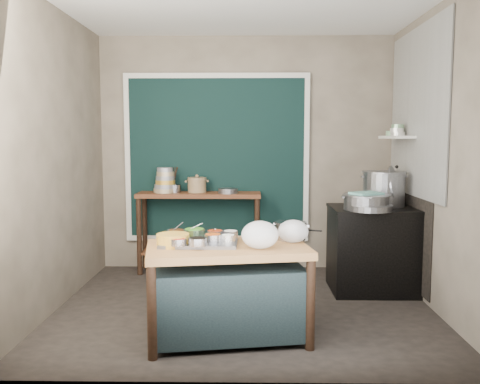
{
  "coord_description": "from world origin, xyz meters",
  "views": [
    {
      "loc": [
        0.04,
        -4.66,
        1.59
      ],
      "look_at": [
        -0.05,
        0.25,
        1.07
      ],
      "focal_mm": 38.0,
      "sensor_mm": 36.0,
      "label": 1
    }
  ],
  "objects_px": {
    "stove_block": "(375,251)",
    "stock_pot": "(384,189)",
    "back_counter": "(199,232)",
    "saucepan": "(291,231)",
    "condiment_tray": "(200,242)",
    "steamer": "(366,202)",
    "prep_table": "(228,292)",
    "yellow_basin": "(173,240)",
    "ceramic_crock": "(197,186)",
    "utensil_cup": "(174,189)"
  },
  "relations": [
    {
      "from": "saucepan",
      "to": "utensil_cup",
      "type": "distance_m",
      "value": 2.18
    },
    {
      "from": "yellow_basin",
      "to": "stock_pot",
      "type": "xyz_separation_m",
      "value": [
        2.01,
        1.44,
        0.26
      ]
    },
    {
      "from": "back_counter",
      "to": "saucepan",
      "type": "height_order",
      "value": "back_counter"
    },
    {
      "from": "yellow_basin",
      "to": "ceramic_crock",
      "type": "bearing_deg",
      "value": 90.64
    },
    {
      "from": "stove_block",
      "to": "saucepan",
      "type": "height_order",
      "value": "saucepan"
    },
    {
      "from": "prep_table",
      "to": "ceramic_crock",
      "type": "distance_m",
      "value": 2.2
    },
    {
      "from": "condiment_tray",
      "to": "stock_pot",
      "type": "relative_size",
      "value": 1.29
    },
    {
      "from": "condiment_tray",
      "to": "ceramic_crock",
      "type": "bearing_deg",
      "value": 96.33
    },
    {
      "from": "yellow_basin",
      "to": "ceramic_crock",
      "type": "distance_m",
      "value": 2.1
    },
    {
      "from": "prep_table",
      "to": "utensil_cup",
      "type": "xyz_separation_m",
      "value": [
        -0.72,
        2.04,
        0.62
      ]
    },
    {
      "from": "prep_table",
      "to": "stove_block",
      "type": "xyz_separation_m",
      "value": [
        1.48,
        1.3,
        0.05
      ]
    },
    {
      "from": "stove_block",
      "to": "stock_pot",
      "type": "distance_m",
      "value": 0.66
    },
    {
      "from": "back_counter",
      "to": "ceramic_crock",
      "type": "bearing_deg",
      "value": 134.92
    },
    {
      "from": "back_counter",
      "to": "stock_pot",
      "type": "xyz_separation_m",
      "value": [
        2.0,
        -0.62,
        0.59
      ]
    },
    {
      "from": "back_counter",
      "to": "stock_pot",
      "type": "relative_size",
      "value": 3.11
    },
    {
      "from": "yellow_basin",
      "to": "saucepan",
      "type": "height_order",
      "value": "saucepan"
    },
    {
      "from": "steamer",
      "to": "stove_block",
      "type": "bearing_deg",
      "value": 52.5
    },
    {
      "from": "saucepan",
      "to": "back_counter",
      "type": "bearing_deg",
      "value": 139.4
    },
    {
      "from": "saucepan",
      "to": "stock_pot",
      "type": "height_order",
      "value": "stock_pot"
    },
    {
      "from": "prep_table",
      "to": "utensil_cup",
      "type": "height_order",
      "value": "utensil_cup"
    },
    {
      "from": "back_counter",
      "to": "stove_block",
      "type": "xyz_separation_m",
      "value": [
        1.9,
        -0.73,
        -0.05
      ]
    },
    {
      "from": "back_counter",
      "to": "steamer",
      "type": "xyz_separation_m",
      "value": [
        1.75,
        -0.92,
        0.48
      ]
    },
    {
      "from": "prep_table",
      "to": "condiment_tray",
      "type": "bearing_deg",
      "value": 156.21
    },
    {
      "from": "back_counter",
      "to": "prep_table",
      "type": "bearing_deg",
      "value": -78.29
    },
    {
      "from": "saucepan",
      "to": "utensil_cup",
      "type": "xyz_separation_m",
      "value": [
        -1.23,
        1.79,
        0.17
      ]
    },
    {
      "from": "utensil_cup",
      "to": "back_counter",
      "type": "bearing_deg",
      "value": -2.89
    },
    {
      "from": "prep_table",
      "to": "yellow_basin",
      "type": "height_order",
      "value": "yellow_basin"
    },
    {
      "from": "stove_block",
      "to": "back_counter",
      "type": "bearing_deg",
      "value": 158.98
    },
    {
      "from": "back_counter",
      "to": "stock_pot",
      "type": "height_order",
      "value": "stock_pot"
    },
    {
      "from": "prep_table",
      "to": "back_counter",
      "type": "distance_m",
      "value": 2.08
    },
    {
      "from": "stove_block",
      "to": "stock_pot",
      "type": "relative_size",
      "value": 1.93
    },
    {
      "from": "back_counter",
      "to": "stove_block",
      "type": "height_order",
      "value": "back_counter"
    },
    {
      "from": "stove_block",
      "to": "condiment_tray",
      "type": "height_order",
      "value": "stove_block"
    },
    {
      "from": "stock_pot",
      "to": "ceramic_crock",
      "type": "bearing_deg",
      "value": 162.37
    },
    {
      "from": "condiment_tray",
      "to": "yellow_basin",
      "type": "bearing_deg",
      "value": -155.52
    },
    {
      "from": "condiment_tray",
      "to": "steamer",
      "type": "xyz_separation_m",
      "value": [
        1.56,
        1.05,
        0.19
      ]
    },
    {
      "from": "prep_table",
      "to": "yellow_basin",
      "type": "xyz_separation_m",
      "value": [
        -0.42,
        -0.03,
        0.42
      ]
    },
    {
      "from": "prep_table",
      "to": "condiment_tray",
      "type": "xyz_separation_m",
      "value": [
        -0.23,
        0.06,
        0.39
      ]
    },
    {
      "from": "prep_table",
      "to": "stock_pot",
      "type": "height_order",
      "value": "stock_pot"
    },
    {
      "from": "prep_table",
      "to": "stock_pot",
      "type": "xyz_separation_m",
      "value": [
        1.58,
        1.41,
        0.69
      ]
    },
    {
      "from": "saucepan",
      "to": "steamer",
      "type": "relative_size",
      "value": 0.56
    },
    {
      "from": "utensil_cup",
      "to": "stock_pot",
      "type": "xyz_separation_m",
      "value": [
        2.3,
        -0.63,
        0.07
      ]
    },
    {
      "from": "stove_block",
      "to": "saucepan",
      "type": "xyz_separation_m",
      "value": [
        -0.96,
        -1.04,
        0.4
      ]
    },
    {
      "from": "yellow_basin",
      "to": "utensil_cup",
      "type": "distance_m",
      "value": 2.11
    },
    {
      "from": "stock_pot",
      "to": "saucepan",
      "type": "bearing_deg",
      "value": -132.86
    },
    {
      "from": "prep_table",
      "to": "condiment_tray",
      "type": "height_order",
      "value": "condiment_tray"
    },
    {
      "from": "saucepan",
      "to": "condiment_tray",
      "type": "bearing_deg",
      "value": -143.25
    },
    {
      "from": "utensil_cup",
      "to": "stock_pot",
      "type": "height_order",
      "value": "stock_pot"
    },
    {
      "from": "saucepan",
      "to": "stove_block",
      "type": "bearing_deg",
      "value": 68.74
    },
    {
      "from": "back_counter",
      "to": "steamer",
      "type": "height_order",
      "value": "steamer"
    }
  ]
}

